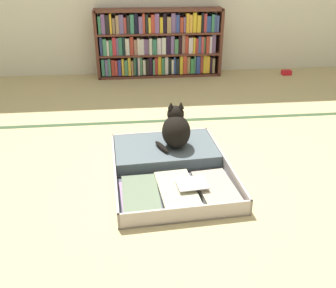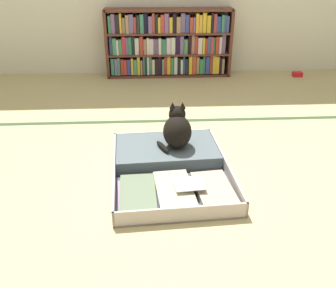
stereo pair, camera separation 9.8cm
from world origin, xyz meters
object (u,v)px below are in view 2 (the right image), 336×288
(black_cat, at_px, (177,130))
(small_red_pouch, at_px, (297,74))
(bookshelf, at_px, (168,44))
(open_suitcase, at_px, (170,165))

(black_cat, bearing_deg, small_red_pouch, 50.15)
(bookshelf, height_order, small_red_pouch, bookshelf)
(open_suitcase, relative_size, black_cat, 3.27)
(bookshelf, height_order, open_suitcase, bookshelf)
(open_suitcase, bearing_deg, small_red_pouch, 51.43)
(small_red_pouch, bearing_deg, open_suitcase, -128.57)
(black_cat, bearing_deg, open_suitcase, -110.09)
(open_suitcase, distance_m, small_red_pouch, 2.42)
(black_cat, distance_m, small_red_pouch, 2.28)
(black_cat, bearing_deg, bookshelf, 88.61)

